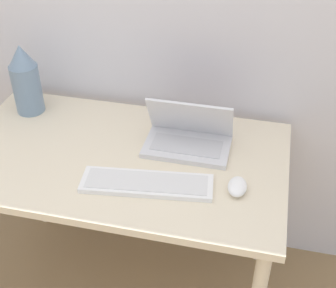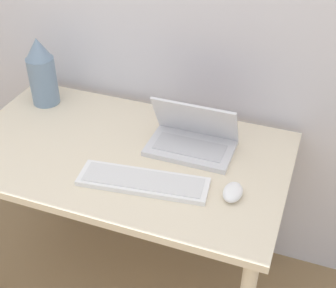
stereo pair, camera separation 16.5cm
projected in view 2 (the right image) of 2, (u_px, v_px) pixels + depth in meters
The scene contains 5 objects.
desk at pixel (125, 171), 1.84m from camera, with size 1.25×0.72×0.77m.
laptop at pixel (192, 138), 1.78m from camera, with size 0.33×0.20×0.20m.
keyboard at pixel (143, 182), 1.63m from camera, with size 0.47×0.19×0.02m.
mouse at pixel (233, 192), 1.57m from camera, with size 0.07×0.10×0.04m.
vase at pixel (42, 72), 1.99m from camera, with size 0.12×0.12×0.30m.
Camera 2 is at (0.65, -0.92, 1.84)m, focal length 50.00 mm.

